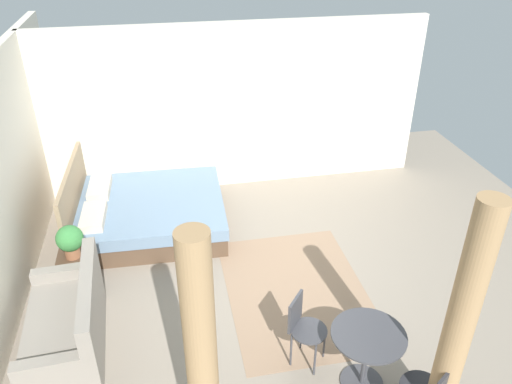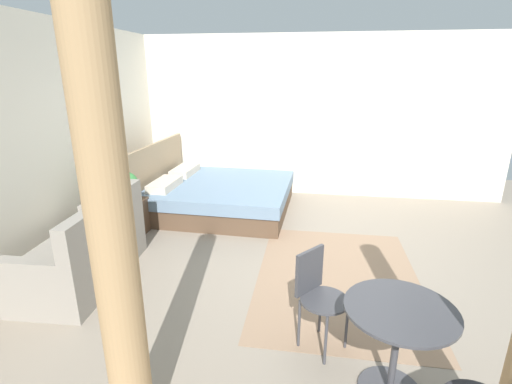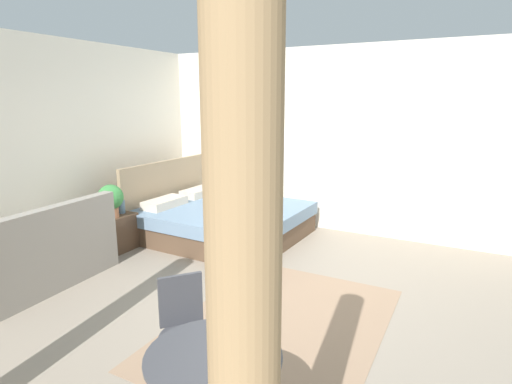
% 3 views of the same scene
% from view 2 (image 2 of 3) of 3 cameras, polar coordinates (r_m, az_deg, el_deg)
% --- Properties ---
extents(ground_plane, '(8.41, 9.43, 0.02)m').
position_cam_2_polar(ground_plane, '(4.70, 8.92, -10.38)').
color(ground_plane, gray).
extents(wall_back, '(8.41, 0.12, 2.81)m').
position_cam_2_polar(wall_back, '(5.26, -28.14, 7.15)').
color(wall_back, silver).
rests_on(wall_back, ground).
extents(wall_right, '(0.12, 6.43, 2.81)m').
position_cam_2_polar(wall_right, '(6.89, 9.66, 11.09)').
color(wall_right, silver).
rests_on(wall_right, ground).
extents(area_rug, '(2.46, 1.76, 0.01)m').
position_cam_2_polar(area_rug, '(4.38, 12.28, -12.63)').
color(area_rug, '#93755B').
rests_on(area_rug, ground).
extents(bed, '(2.06, 2.27, 1.08)m').
position_cam_2_polar(bed, '(6.20, -6.01, -0.40)').
color(bed, brown).
rests_on(bed, ground).
extents(couch, '(1.61, 0.86, 0.94)m').
position_cam_2_polar(couch, '(4.53, -24.37, -8.48)').
color(couch, gray).
rests_on(couch, ground).
extents(nightstand, '(0.49, 0.35, 0.50)m').
position_cam_2_polar(nightstand, '(5.50, -18.48, -3.83)').
color(nightstand, '#473323').
rests_on(nightstand, ground).
extents(potted_plant, '(0.33, 0.33, 0.44)m').
position_cam_2_polar(potted_plant, '(5.24, -19.18, 0.86)').
color(potted_plant, '#935B3D').
rests_on(potted_plant, nightstand).
extents(vase, '(0.12, 0.12, 0.18)m').
position_cam_2_polar(vase, '(5.50, -18.51, -0.09)').
color(vase, slate).
rests_on(vase, nightstand).
extents(balcony_table, '(0.75, 0.75, 0.70)m').
position_cam_2_polar(balcony_table, '(2.90, 20.67, -19.58)').
color(balcony_table, '#3F3F44').
rests_on(balcony_table, ground).
extents(cafe_chair_near_couch, '(0.55, 0.55, 0.84)m').
position_cam_2_polar(cafe_chair_near_couch, '(3.18, 9.29, -14.44)').
color(cafe_chair_near_couch, '#3F3F44').
rests_on(cafe_chair_near_couch, ground).
extents(curtain_right, '(0.25, 0.25, 2.52)m').
position_cam_2_polar(curtain_right, '(2.20, -20.75, -8.79)').
color(curtain_right, tan).
rests_on(curtain_right, ground).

